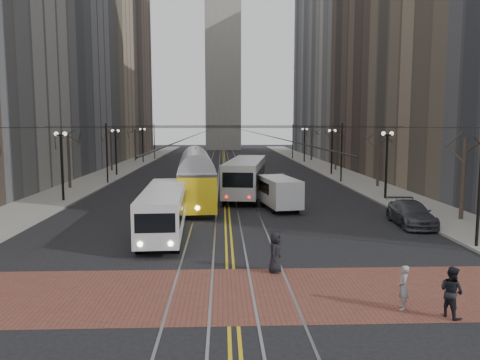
{
  "coord_description": "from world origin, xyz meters",
  "views": [
    {
      "loc": [
        -0.35,
        -21.33,
        6.44
      ],
      "look_at": [
        0.77,
        7.73,
        3.0
      ],
      "focal_mm": 35.0,
      "sensor_mm": 36.0,
      "label": 1
    }
  ],
  "objects": [
    {
      "name": "pedestrian_c",
      "position": [
        7.32,
        -6.5,
        0.88
      ],
      "size": [
        0.95,
        1.04,
        1.74
      ],
      "primitive_type": "imported",
      "rotation": [
        0.0,
        0.0,
        2.0
      ],
      "color": "black",
      "rests_on": "crosswalk_band"
    },
    {
      "name": "cargo_van",
      "position": [
        4.0,
        13.78,
        1.21
      ],
      "size": [
        2.99,
        5.76,
        2.43
      ],
      "primitive_type": "cube",
      "rotation": [
        0.0,
        0.0,
        0.17
      ],
      "color": "silver",
      "rests_on": "ground"
    },
    {
      "name": "trolley_wires",
      "position": [
        0.0,
        34.83,
        3.77
      ],
      "size": [
        25.96,
        120.0,
        6.6
      ],
      "color": "black",
      "rests_on": "ground"
    },
    {
      "name": "ground",
      "position": [
        0.0,
        0.0,
        0.0
      ],
      "size": [
        260.0,
        260.0,
        0.0
      ],
      "primitive_type": "plane",
      "color": "black",
      "rests_on": "ground"
    },
    {
      "name": "building_right_far",
      "position": [
        25.5,
        86.0,
        20.0
      ],
      "size": [
        16.0,
        20.0,
        40.0
      ],
      "primitive_type": "cube",
      "color": "slate",
      "rests_on": "ground"
    },
    {
      "name": "crosswalk_band",
      "position": [
        0.0,
        -4.0,
        0.01
      ],
      "size": [
        25.0,
        6.0,
        0.01
      ],
      "primitive_type": "cube",
      "color": "brown",
      "rests_on": "ground"
    },
    {
      "name": "streetcar_rails",
      "position": [
        0.0,
        45.0,
        0.0
      ],
      "size": [
        4.8,
        130.0,
        0.02
      ],
      "primitive_type": "cube",
      "color": "gray",
      "rests_on": "ground"
    },
    {
      "name": "rear_bus",
      "position": [
        1.8,
        20.57,
        1.66
      ],
      "size": [
        4.66,
        13.03,
        3.33
      ],
      "primitive_type": "cube",
      "rotation": [
        0.0,
        0.0,
        -0.15
      ],
      "color": "#BABABA",
      "rests_on": "ground"
    },
    {
      "name": "pedestrian_a",
      "position": [
        1.95,
        -1.5,
        0.91
      ],
      "size": [
        0.84,
        1.02,
        1.79
      ],
      "primitive_type": "imported",
      "rotation": [
        0.0,
        0.0,
        1.21
      ],
      "color": "black",
      "rests_on": "crosswalk_band"
    },
    {
      "name": "centre_lines",
      "position": [
        0.0,
        45.0,
        0.01
      ],
      "size": [
        0.42,
        130.0,
        0.01
      ],
      "primitive_type": "cube",
      "color": "gold",
      "rests_on": "ground"
    },
    {
      "name": "sedan_parked",
      "position": [
        11.8,
        7.84,
        0.76
      ],
      "size": [
        2.48,
        5.39,
        1.53
      ],
      "primitive_type": "imported",
      "rotation": [
        0.0,
        0.0,
        -0.07
      ],
      "color": "#404247",
      "rests_on": "ground"
    },
    {
      "name": "sidewalk_left",
      "position": [
        -15.0,
        45.0,
        0.07
      ],
      "size": [
        5.0,
        140.0,
        0.15
      ],
      "primitive_type": "cube",
      "color": "gray",
      "rests_on": "ground"
    },
    {
      "name": "pedestrian_b",
      "position": [
        5.97,
        -5.77,
        0.79
      ],
      "size": [
        0.52,
        0.65,
        1.56
      ],
      "primitive_type": "imported",
      "rotation": [
        0.0,
        0.0,
        4.43
      ],
      "color": "gray",
      "rests_on": "crosswalk_band"
    },
    {
      "name": "street_trees",
      "position": [
        0.0,
        35.25,
        2.8
      ],
      "size": [
        31.68,
        53.28,
        5.6
      ],
      "color": "#382D23",
      "rests_on": "ground"
    },
    {
      "name": "transit_bus",
      "position": [
        -3.79,
        5.96,
        1.35
      ],
      "size": [
        2.72,
        10.89,
        2.7
      ],
      "primitive_type": "cube",
      "rotation": [
        0.0,
        0.0,
        0.04
      ],
      "color": "silver",
      "rests_on": "ground"
    },
    {
      "name": "streetcar",
      "position": [
        -2.5,
        16.85,
        1.71
      ],
      "size": [
        3.64,
        14.62,
        3.41
      ],
      "primitive_type": "cube",
      "rotation": [
        0.0,
        0.0,
        0.07
      ],
      "color": "yellow",
      "rests_on": "ground"
    },
    {
      "name": "building_left_mid",
      "position": [
        -25.5,
        46.0,
        17.0
      ],
      "size": [
        16.0,
        20.0,
        34.0
      ],
      "primitive_type": "cube",
      "color": "slate",
      "rests_on": "ground"
    },
    {
      "name": "sidewalk_right",
      "position": [
        15.0,
        45.0,
        0.07
      ],
      "size": [
        5.0,
        140.0,
        0.15
      ],
      "primitive_type": "cube",
      "color": "gray",
      "rests_on": "ground"
    },
    {
      "name": "lamp_posts",
      "position": [
        -0.0,
        28.75,
        2.8
      ],
      "size": [
        27.6,
        57.2,
        5.6
      ],
      "color": "black",
      "rests_on": "ground"
    },
    {
      "name": "building_left_far",
      "position": [
        -25.5,
        86.0,
        20.0
      ],
      "size": [
        16.0,
        20.0,
        40.0
      ],
      "primitive_type": "cube",
      "color": "brown",
      "rests_on": "ground"
    },
    {
      "name": "building_right_midfar",
      "position": [
        27.5,
        66.0,
        26.0
      ],
      "size": [
        20.0,
        20.0,
        52.0
      ],
      "primitive_type": "cube",
      "color": "#98958F",
      "rests_on": "ground"
    },
    {
      "name": "sedan_grey",
      "position": [
        5.96,
        27.51,
        0.69
      ],
      "size": [
        2.12,
        4.23,
        1.38
      ],
      "primitive_type": "imported",
      "rotation": [
        0.0,
        0.0,
        -0.12
      ],
      "color": "#414549",
      "rests_on": "ground"
    },
    {
      "name": "clock_tower",
      "position": [
        0.0,
        102.0,
        35.96
      ],
      "size": [
        12.0,
        12.0,
        66.0
      ],
      "color": "#B2AFA5",
      "rests_on": "ground"
    },
    {
      "name": "building_right_mid",
      "position": [
        25.5,
        46.0,
        17.0
      ],
      "size": [
        16.0,
        20.0,
        34.0
      ],
      "primitive_type": "cube",
      "color": "brown",
      "rests_on": "ground"
    },
    {
      "name": "building_left_midfar",
      "position": [
        -27.5,
        66.0,
        26.0
      ],
      "size": [
        20.0,
        20.0,
        52.0
      ],
      "primitive_type": "cube",
      "color": "gray",
      "rests_on": "ground"
    }
  ]
}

